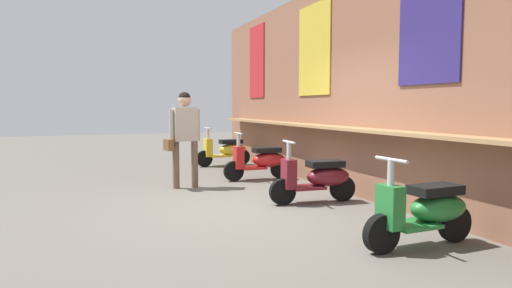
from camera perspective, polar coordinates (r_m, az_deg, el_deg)
ground_plane at (r=6.57m, az=-0.51°, el=-8.20°), size 37.19×37.19×0.00m
market_stall_facade at (r=7.37m, az=14.44°, el=7.50°), size 13.28×0.61×3.69m
scooter_yellow at (r=11.18m, az=-3.79°, el=-0.79°), size 0.46×1.40×0.97m
scooter_red at (r=9.02m, az=0.66°, el=-2.13°), size 0.46×1.40×0.97m
scooter_maroon at (r=6.93m, az=7.93°, el=-4.29°), size 0.50×1.40×0.97m
scooter_green at (r=5.09m, az=20.91°, el=-7.91°), size 0.46×1.40×0.97m
shopper_with_handbag at (r=8.13m, az=-9.16°, el=1.87°), size 0.35×0.68×1.74m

